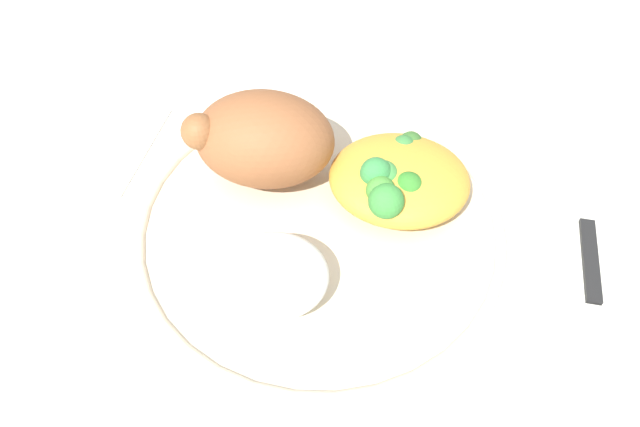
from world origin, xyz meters
The scene contains 8 objects.
ground_plane centered at (0.00, 0.00, 0.00)m, with size 2.00×2.00×0.00m, color silver.
plate centered at (0.00, 0.00, 0.01)m, with size 0.30×0.30×0.02m.
roasted_chicken centered at (0.05, -0.05, 0.06)m, with size 0.12×0.08×0.08m.
rice_pile centered at (0.03, 0.07, 0.04)m, with size 0.08×0.07×0.04m, color white.
mac_cheese_with_broccoli centered at (-0.06, -0.03, 0.04)m, with size 0.11×0.10×0.05m.
fork centered at (-0.18, 0.04, 0.00)m, with size 0.02×0.14×0.01m.
knife centered at (-0.22, 0.04, 0.00)m, with size 0.03×0.19×0.01m.
napkin centered at (0.21, -0.08, 0.00)m, with size 0.07×0.11×0.00m, color white.
Camera 1 is at (-0.04, 0.30, 0.42)m, focal length 34.74 mm.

